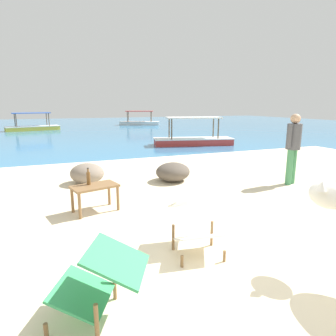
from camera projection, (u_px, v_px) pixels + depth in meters
name	position (u px, v px, depth m)	size (l,w,h in m)	color
sand_beach	(238.00, 266.00, 3.36)	(18.00, 14.00, 0.04)	beige
water_surface	(79.00, 128.00, 23.35)	(60.00, 36.00, 0.03)	teal
low_bench_table	(95.00, 190.00, 4.94)	(0.85, 0.62, 0.47)	brown
bottle	(88.00, 178.00, 4.94)	(0.07, 0.07, 0.30)	brown
deck_chair_near	(194.00, 221.00, 3.62)	(0.64, 0.84, 0.68)	brown
deck_chair_far	(99.00, 279.00, 2.42)	(0.92, 0.82, 0.68)	brown
person_standing	(293.00, 144.00, 6.56)	(0.48, 0.32, 1.62)	#428956
shore_rock_large	(173.00, 172.00, 6.99)	(0.86, 0.81, 0.45)	brown
shore_rock_medium	(87.00, 173.00, 6.76)	(0.82, 0.76, 0.47)	gray
boat_red	(193.00, 139.00, 13.48)	(3.84, 1.97, 1.29)	#C63833
boat_yellow	(33.00, 127.00, 21.03)	(3.84, 1.93, 1.29)	gold
boat_white	(140.00, 122.00, 26.82)	(3.84, 2.37, 1.29)	white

